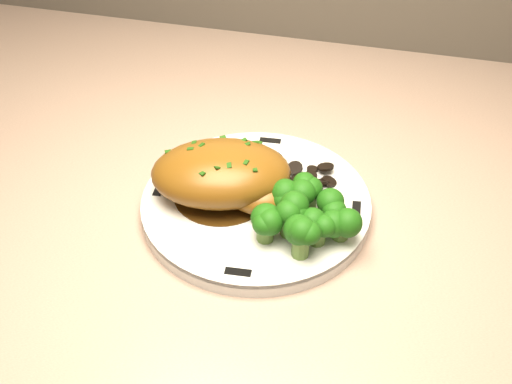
# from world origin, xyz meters

# --- Properties ---
(plate) EXTENTS (0.28, 0.28, 0.02)m
(plate) POSITION_xyz_m (-0.30, 1.59, 0.97)
(plate) COLOR silver
(plate) RESTS_ON counter
(rim_accent_0) EXTENTS (0.03, 0.01, 0.00)m
(rim_accent_0) POSITION_xyz_m (-0.31, 1.69, 0.97)
(rim_accent_0) COLOR black
(rim_accent_0) RESTS_ON plate
(rim_accent_1) EXTENTS (0.01, 0.03, 0.00)m
(rim_accent_1) POSITION_xyz_m (-0.40, 1.58, 0.97)
(rim_accent_1) COLOR black
(rim_accent_1) RESTS_ON plate
(rim_accent_2) EXTENTS (0.03, 0.01, 0.00)m
(rim_accent_2) POSITION_xyz_m (-0.29, 1.49, 0.97)
(rim_accent_2) COLOR black
(rim_accent_2) RESTS_ON plate
(rim_accent_3) EXTENTS (0.01, 0.03, 0.00)m
(rim_accent_3) POSITION_xyz_m (-0.19, 1.60, 0.97)
(rim_accent_3) COLOR black
(rim_accent_3) RESTS_ON plate
(gravy_pool) EXTENTS (0.10, 0.10, 0.00)m
(gravy_pool) POSITION_xyz_m (-0.33, 1.59, 0.97)
(gravy_pool) COLOR #38210A
(gravy_pool) RESTS_ON plate
(chicken_breast) EXTENTS (0.17, 0.13, 0.06)m
(chicken_breast) POSITION_xyz_m (-0.33, 1.59, 1.00)
(chicken_breast) COLOR brown
(chicken_breast) RESTS_ON plate
(mushroom_pile) EXTENTS (0.07, 0.05, 0.02)m
(mushroom_pile) POSITION_xyz_m (-0.26, 1.63, 0.98)
(mushroom_pile) COLOR black
(mushroom_pile) RESTS_ON plate
(broccoli_florets) EXTENTS (0.09, 0.09, 0.04)m
(broccoli_florets) POSITION_xyz_m (-0.24, 1.55, 1.00)
(broccoli_florets) COLOR #5A7D35
(broccoli_florets) RESTS_ON plate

